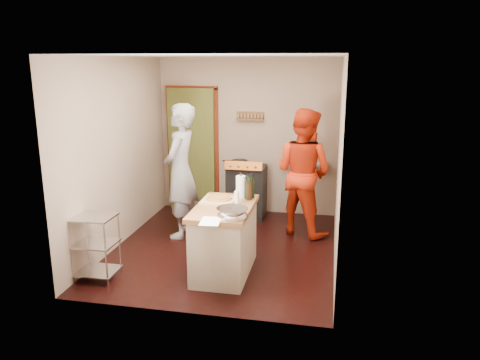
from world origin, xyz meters
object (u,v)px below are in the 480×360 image
at_px(wire_shelving, 95,244).
at_px(person_stripe, 181,171).
at_px(stove, 247,191).
at_px(person_red, 303,172).
at_px(island, 225,237).

relative_size(wire_shelving, person_stripe, 0.41).
height_order(stove, person_red, person_red).
height_order(stove, wire_shelving, stove).
bearing_deg(wire_shelving, person_red, 42.09).
distance_m(island, person_red, 1.85).
bearing_deg(person_stripe, person_red, 107.93).
distance_m(wire_shelving, island, 1.53).
xyz_separation_m(stove, person_stripe, (-0.79, -1.03, 0.53)).
distance_m(wire_shelving, person_stripe, 1.77).
bearing_deg(island, person_stripe, 129.17).
relative_size(wire_shelving, island, 0.62).
height_order(stove, island, island).
xyz_separation_m(person_stripe, person_red, (1.74, 0.47, -0.04)).
distance_m(stove, person_stripe, 1.40).
height_order(island, person_stripe, person_stripe).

